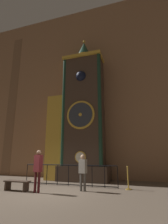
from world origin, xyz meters
The scene contains 8 objects.
ground_plane centered at (0.00, 0.00, 0.00)m, with size 28.00×28.00×0.00m, color brown.
cathedral_back_wall centered at (-0.09, 5.28, 7.00)m, with size 24.00×0.32×14.03m.
clock_tower centered at (0.13, 4.09, 4.19)m, with size 4.22×1.81×10.23m.
railing_fence centered at (0.25, 2.13, 0.60)m, with size 5.31×0.05×1.08m.
visitor_near centered at (-0.35, 0.03, 1.09)m, with size 0.38×0.29×1.80m.
visitor_far centered at (1.44, 0.99, 0.98)m, with size 0.38×0.29×1.61m.
stanchion_post centered at (3.39, 2.00, 0.35)m, with size 0.28×0.28×1.07m.
visitor_bench centered at (-1.47, 0.13, 0.31)m, with size 1.24×0.40×0.44m.
Camera 1 is at (4.11, -7.09, 1.57)m, focal length 28.00 mm.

